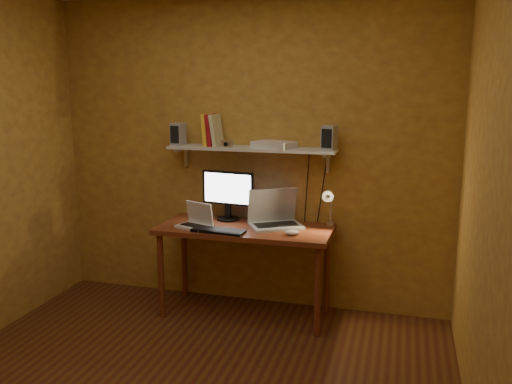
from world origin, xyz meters
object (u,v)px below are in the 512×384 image
(mouse, at_px, (292,233))
(desk_lamp, at_px, (329,203))
(desk, at_px, (245,237))
(speaker_left, at_px, (178,134))
(laptop, at_px, (274,216))
(router, at_px, (274,144))
(monitor, at_px, (228,193))
(netbook, at_px, (196,220))
(speaker_right, at_px, (329,138))
(keyboard, at_px, (218,231))
(shelf_camera, at_px, (227,144))
(wall_shelf, at_px, (251,149))

(mouse, xyz_separation_m, desk_lamp, (0.24, 0.26, 0.19))
(desk, bearing_deg, speaker_left, 164.01)
(laptop, distance_m, router, 0.58)
(desk, relative_size, monitor, 3.05)
(desk, distance_m, netbook, 0.41)
(speaker_right, bearing_deg, router, -166.53)
(desk, height_order, keyboard, keyboard)
(shelf_camera, bearing_deg, desk_lamp, 0.76)
(laptop, bearing_deg, shelf_camera, 148.82)
(wall_shelf, relative_size, netbook, 4.57)
(netbook, xyz_separation_m, mouse, (0.79, -0.03, -0.03))
(netbook, relative_size, keyboard, 0.73)
(speaker_left, bearing_deg, desk, -5.29)
(wall_shelf, height_order, netbook, wall_shelf)
(wall_shelf, height_order, speaker_right, speaker_right)
(desk, height_order, wall_shelf, wall_shelf)
(netbook, relative_size, desk_lamp, 0.82)
(desk, relative_size, router, 4.39)
(speaker_left, bearing_deg, laptop, 5.58)
(desk, height_order, router, router)
(desk, distance_m, speaker_left, 1.04)
(speaker_right, height_order, shelf_camera, speaker_right)
(wall_shelf, relative_size, laptop, 2.83)
(netbook, height_order, speaker_left, speaker_left)
(mouse, height_order, shelf_camera, shelf_camera)
(desk, bearing_deg, mouse, -17.82)
(desk, bearing_deg, speaker_right, 16.23)
(netbook, height_order, desk_lamp, desk_lamp)
(monitor, bearing_deg, speaker_right, 7.35)
(mouse, bearing_deg, laptop, 120.82)
(desk, relative_size, wall_shelf, 1.00)
(monitor, distance_m, netbook, 0.38)
(router, bearing_deg, monitor, -177.52)
(keyboard, bearing_deg, desk, 58.15)
(desk, distance_m, laptop, 0.29)
(laptop, height_order, desk_lamp, desk_lamp)
(desk_lamp, height_order, router, router)
(netbook, relative_size, router, 0.96)
(wall_shelf, xyz_separation_m, monitor, (-0.20, -0.01, -0.37))
(desk, relative_size, mouse, 12.80)
(mouse, distance_m, shelf_camera, 0.91)
(desk, distance_m, desk_lamp, 0.73)
(mouse, relative_size, speaker_right, 0.58)
(wall_shelf, distance_m, laptop, 0.58)
(monitor, relative_size, mouse, 4.20)
(desk, xyz_separation_m, desk_lamp, (0.66, 0.13, 0.29))
(wall_shelf, height_order, keyboard, wall_shelf)
(speaker_right, bearing_deg, keyboard, -138.26)
(speaker_left, bearing_deg, router, 11.83)
(mouse, bearing_deg, netbook, 169.39)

